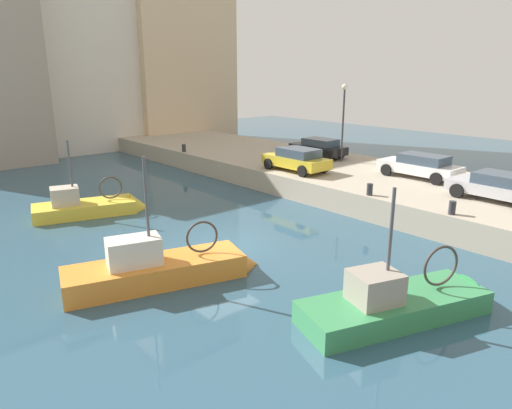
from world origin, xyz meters
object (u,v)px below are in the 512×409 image
at_px(parked_car_yellow, 297,159).
at_px(quay_streetlamp, 344,110).
at_px(parked_car_silver, 500,186).
at_px(fishing_boat_green, 404,311).
at_px(parked_car_white, 420,166).
at_px(fishing_boat_orange, 165,277).
at_px(mooring_bollard_south, 452,208).
at_px(mooring_bollard_mid, 370,189).
at_px(parked_car_black, 319,147).
at_px(fishing_boat_yellow, 93,212).
at_px(mooring_bollard_north, 184,148).

distance_m(parked_car_yellow, quay_streetlamp, 5.02).
height_order(parked_car_yellow, parked_car_silver, parked_car_yellow).
height_order(fishing_boat_green, parked_car_white, fishing_boat_green).
distance_m(parked_car_white, parked_car_silver, 5.00).
height_order(fishing_boat_green, parked_car_silver, fishing_boat_green).
bearing_deg(fishing_boat_orange, parked_car_silver, -18.49).
bearing_deg(mooring_bollard_south, quay_streetlamp, 61.18).
bearing_deg(quay_streetlamp, fishing_boat_orange, -160.31).
xyz_separation_m(mooring_bollard_mid, quay_streetlamp, (5.65, 6.27, 2.98)).
relative_size(fishing_boat_green, parked_car_yellow, 1.62).
height_order(parked_car_black, parked_car_white, parked_car_white).
height_order(parked_car_white, mooring_bollard_south, parked_car_white).
relative_size(parked_car_silver, quay_streetlamp, 0.87).
height_order(mooring_bollard_south, quay_streetlamp, quay_streetlamp).
bearing_deg(fishing_boat_yellow, mooring_bollard_mid, -44.72).
bearing_deg(parked_car_black, parked_car_silver, -99.77).
bearing_deg(quay_streetlamp, parked_car_black, 87.56).
bearing_deg(fishing_boat_orange, quay_streetlamp, 19.69).
bearing_deg(mooring_bollard_mid, quay_streetlamp, 47.96).
xyz_separation_m(fishing_boat_yellow, fishing_boat_orange, (-1.20, -9.01, 0.01)).
relative_size(fishing_boat_orange, mooring_bollard_south, 12.42).
distance_m(parked_car_white, mooring_bollard_south, 6.73).
height_order(fishing_boat_yellow, mooring_bollard_mid, fishing_boat_yellow).
xyz_separation_m(parked_car_yellow, mooring_bollard_north, (-1.33, 9.94, -0.42)).
bearing_deg(parked_car_black, fishing_boat_green, -130.77).
bearing_deg(mooring_bollard_north, quay_streetlamp, -59.86).
xyz_separation_m(fishing_boat_green, fishing_boat_orange, (-4.03, 6.51, 0.01)).
bearing_deg(parked_car_white, parked_car_silver, -107.64).
height_order(parked_car_white, quay_streetlamp, quay_streetlamp).
height_order(parked_car_yellow, parked_car_white, parked_car_yellow).
height_order(fishing_boat_orange, parked_car_yellow, fishing_boat_orange).
bearing_deg(fishing_boat_orange, fishing_boat_yellow, 82.44).
bearing_deg(parked_car_white, mooring_bollard_south, -139.03).
height_order(fishing_boat_orange, parked_car_black, fishing_boat_orange).
height_order(fishing_boat_orange, mooring_bollard_mid, fishing_boat_orange).
bearing_deg(fishing_boat_yellow, quay_streetlamp, -11.75).
distance_m(parked_car_silver, mooring_bollard_mid, 5.64).
distance_m(parked_car_yellow, parked_car_silver, 10.65).
bearing_deg(mooring_bollard_north, parked_car_silver, -80.09).
xyz_separation_m(parked_car_yellow, mooring_bollard_south, (-1.33, -10.06, -0.42)).
relative_size(parked_car_yellow, mooring_bollard_south, 7.41).
bearing_deg(mooring_bollard_south, parked_car_black, 64.98).
relative_size(fishing_boat_yellow, parked_car_white, 1.32).
bearing_deg(mooring_bollard_north, fishing_boat_green, -106.81).
distance_m(fishing_boat_orange, mooring_bollard_north, 18.96).
relative_size(parked_car_black, mooring_bollard_north, 7.18).
distance_m(parked_car_yellow, mooring_bollard_mid, 6.22).
height_order(fishing_boat_green, fishing_boat_orange, fishing_boat_orange).
height_order(fishing_boat_green, parked_car_yellow, fishing_boat_green).
relative_size(parked_car_yellow, mooring_bollard_north, 7.41).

